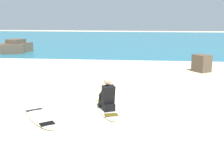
# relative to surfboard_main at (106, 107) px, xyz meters

# --- Properties ---
(ground_plane) EXTENTS (80.00, 80.00, 0.00)m
(ground_plane) POSITION_rel_surfboard_main_xyz_m (0.10, 0.07, -0.04)
(ground_plane) COLOR beige
(sea) EXTENTS (80.00, 28.00, 0.10)m
(sea) POSITION_rel_surfboard_main_xyz_m (0.10, 21.67, 0.01)
(sea) COLOR teal
(sea) RESTS_ON ground
(breaking_foam) EXTENTS (80.00, 0.90, 0.11)m
(breaking_foam) POSITION_rel_surfboard_main_xyz_m (0.10, 7.97, 0.02)
(breaking_foam) COLOR white
(breaking_foam) RESTS_ON ground
(surfboard_main) EXTENTS (1.20, 2.34, 0.08)m
(surfboard_main) POSITION_rel_surfboard_main_xyz_m (0.00, 0.00, 0.00)
(surfboard_main) COLOR white
(surfboard_main) RESTS_ON ground
(surfer_seated) EXTENTS (0.61, 0.77, 0.95)m
(surfer_seated) POSITION_rel_surfboard_main_xyz_m (0.06, -0.25, 0.40)
(surfer_seated) COLOR black
(surfer_seated) RESTS_ON surfboard_main
(surfboard_spare_near) EXTENTS (1.61, 1.93, 0.08)m
(surfboard_spare_near) POSITION_rel_surfboard_main_xyz_m (-1.70, -0.97, 0.00)
(surfboard_spare_near) COLOR #EFE5C6
(surfboard_spare_near) RESTS_ON ground
(rock_outcrop_distant) EXTENTS (1.96, 2.57, 1.06)m
(rock_outcrop_distant) POSITION_rel_surfboard_main_xyz_m (-7.84, 11.15, 0.39)
(rock_outcrop_distant) COLOR brown
(rock_outcrop_distant) RESTS_ON ground
(shoreline_rock) EXTENTS (0.97, 0.99, 0.83)m
(shoreline_rock) POSITION_rel_surfboard_main_xyz_m (3.96, 6.00, 0.38)
(shoreline_rock) COLOR brown
(shoreline_rock) RESTS_ON ground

